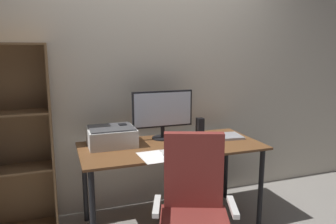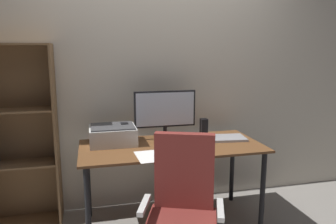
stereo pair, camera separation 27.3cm
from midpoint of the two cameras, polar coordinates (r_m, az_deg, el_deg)
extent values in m
plane|color=gray|center=(3.10, -2.06, -19.07)|extent=(12.00, 12.00, 0.00)
cube|color=beige|center=(3.22, -5.10, 6.38)|extent=(6.40, 0.10, 2.60)
cube|color=brown|center=(2.81, -2.16, -6.06)|extent=(1.57, 0.73, 0.02)
cylinder|color=black|center=(2.56, -16.31, -17.28)|extent=(0.04, 0.04, 0.72)
cylinder|color=black|center=(2.98, 13.53, -12.99)|extent=(0.04, 0.04, 0.72)
cylinder|color=black|center=(3.11, -17.01, -12.10)|extent=(0.04, 0.04, 0.72)
cylinder|color=black|center=(3.46, 7.99, -9.33)|extent=(0.04, 0.04, 0.72)
cylinder|color=black|center=(3.01, -3.56, -4.61)|extent=(0.20, 0.20, 0.01)
cylinder|color=black|center=(3.00, -3.57, -3.58)|extent=(0.04, 0.04, 0.10)
cube|color=black|center=(2.95, -3.62, 0.51)|extent=(0.57, 0.03, 0.33)
cube|color=silver|center=(2.94, -3.54, 0.46)|extent=(0.54, 0.01, 0.30)
cube|color=silver|center=(2.60, -1.16, -7.01)|extent=(0.29, 0.12, 0.02)
cube|color=black|center=(2.67, 3.36, -6.41)|extent=(0.08, 0.11, 0.03)
cylinder|color=#B72D28|center=(2.81, 0.19, -4.92)|extent=(0.09, 0.09, 0.09)
cube|color=#B72D28|center=(2.82, 1.19, -4.74)|extent=(0.02, 0.01, 0.05)
cube|color=#99999E|center=(3.06, 7.39, -4.35)|extent=(0.35, 0.27, 0.02)
cube|color=black|center=(2.91, -10.70, -3.75)|extent=(0.06, 0.07, 0.17)
cube|color=black|center=(3.11, 3.18, -2.63)|extent=(0.06, 0.07, 0.17)
cube|color=silver|center=(2.85, -12.71, -4.34)|extent=(0.40, 0.34, 0.15)
cube|color=#424244|center=(2.83, -12.78, -2.75)|extent=(0.37, 0.31, 0.01)
cube|color=white|center=(2.51, -5.59, -7.93)|extent=(0.22, 0.31, 0.00)
cube|color=maroon|center=(2.21, 0.98, -10.26)|extent=(0.40, 0.21, 0.52)
cube|color=silver|center=(2.13, -5.85, -16.28)|extent=(0.13, 0.26, 0.03)
cube|color=silver|center=(2.12, 7.68, -16.38)|extent=(0.13, 0.26, 0.03)
cube|color=brown|center=(2.99, -22.37, -4.39)|extent=(0.02, 0.28, 1.61)
cube|color=brown|center=(3.15, -27.67, -4.07)|extent=(0.61, 0.01, 1.61)
cube|color=brown|center=(3.09, -27.61, -9.01)|extent=(0.58, 0.26, 0.02)
cube|color=brown|center=(2.98, -28.42, -0.21)|extent=(0.58, 0.26, 0.02)
cube|color=brown|center=(2.93, -29.40, 10.48)|extent=(0.58, 0.26, 0.02)
camera|label=1|loc=(0.14, -92.86, -0.55)|focal=34.44mm
camera|label=2|loc=(0.14, 87.14, 0.55)|focal=34.44mm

